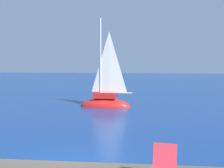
% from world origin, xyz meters
% --- Properties ---
extents(ground_plane, '(160.00, 160.00, 0.00)m').
position_xyz_m(ground_plane, '(0.00, 0.00, 0.00)').
color(ground_plane, navy).
extents(sailboat_near, '(3.82, 1.39, 7.02)m').
position_xyz_m(sailboat_near, '(-0.99, 12.39, 0.38)').
color(sailboat_near, red).
rests_on(sailboat_near, ground).
extents(beach_chair, '(0.55, 0.65, 0.80)m').
position_xyz_m(beach_chair, '(2.78, -2.62, 1.20)').
color(beach_chair, '#E03342').
rests_on(beach_chair, shore_ledge).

